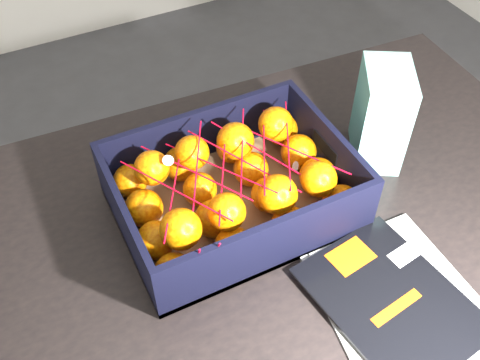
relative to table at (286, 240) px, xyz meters
name	(u,v)px	position (x,y,z in m)	size (l,w,h in m)	color
ground	(270,291)	(0.13, 0.25, -0.65)	(3.50, 3.50, 0.00)	#353538
table	(286,240)	(0.00, 0.00, 0.00)	(1.24, 0.86, 0.75)	black
magazine_stack	(395,299)	(0.05, -0.25, 0.11)	(0.26, 0.31, 0.02)	beige
produce_crate	(233,195)	(-0.10, 0.05, 0.14)	(0.42, 0.31, 0.13)	brown
clementine_heap	(236,186)	(-0.09, 0.05, 0.16)	(0.40, 0.30, 0.13)	#DD6504
mesh_net	(230,171)	(-0.11, 0.04, 0.22)	(0.35, 0.28, 0.09)	red
retail_carton	(381,115)	(0.23, 0.06, 0.20)	(0.09, 0.14, 0.20)	silver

